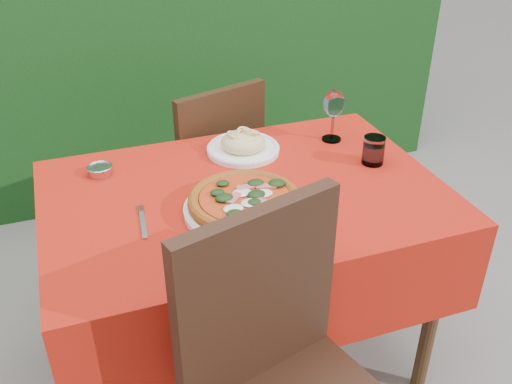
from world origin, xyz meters
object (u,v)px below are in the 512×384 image
object	(u,v)px
pasta_plate	(243,145)
water_glass	(373,152)
chair_near	(284,377)
pizza_plate	(245,203)
wine_glass	(334,106)
chair_far	(210,167)
steel_ramekin	(100,171)
fork	(143,225)

from	to	relation	value
pasta_plate	water_glass	world-z (taller)	water_glass
chair_near	pizza_plate	size ratio (longest dim) A/B	2.28
wine_glass	chair_far	bearing A→B (deg)	135.47
chair_near	water_glass	distance (m)	0.88
water_glass	steel_ramekin	distance (m)	0.92
chair_far	pizza_plate	size ratio (longest dim) A/B	2.02
chair_far	water_glass	distance (m)	0.77
pizza_plate	fork	bearing A→B (deg)	174.02
wine_glass	steel_ramekin	world-z (taller)	wine_glass
chair_far	pizza_plate	world-z (taller)	chair_far
chair_far	water_glass	bearing A→B (deg)	109.02
chair_far	pizza_plate	xyz separation A→B (m)	(-0.09, -0.72, 0.27)
pizza_plate	wine_glass	xyz separation A→B (m)	(0.46, 0.36, 0.11)
chair_far	fork	distance (m)	0.83
water_glass	steel_ramekin	bearing A→B (deg)	165.38
water_glass	fork	bearing A→B (deg)	-172.10
water_glass	wine_glass	distance (m)	0.24
chair_far	wine_glass	xyz separation A→B (m)	(0.37, -0.37, 0.38)
chair_near	wine_glass	xyz separation A→B (m)	(0.52, 0.83, 0.31)
pasta_plate	water_glass	distance (m)	0.46
chair_far	pasta_plate	distance (m)	0.44
pizza_plate	fork	distance (m)	0.30
fork	steel_ramekin	size ratio (longest dim) A/B	2.48
pizza_plate	steel_ramekin	world-z (taller)	pizza_plate
pasta_plate	wine_glass	world-z (taller)	wine_glass
water_glass	steel_ramekin	size ratio (longest dim) A/B	1.26
pasta_plate	steel_ramekin	world-z (taller)	pasta_plate
wine_glass	fork	xyz separation A→B (m)	(-0.76, -0.32, -0.13)
chair_near	wine_glass	size ratio (longest dim) A/B	5.13
pasta_plate	steel_ramekin	size ratio (longest dim) A/B	3.35
chair_near	pasta_plate	world-z (taller)	chair_near
wine_glass	fork	world-z (taller)	wine_glass
chair_far	steel_ramekin	bearing A→B (deg)	19.51
pizza_plate	fork	world-z (taller)	pizza_plate
chair_far	fork	world-z (taller)	chair_far
pizza_plate	steel_ramekin	bearing A→B (deg)	135.21
steel_ramekin	chair_near	bearing A→B (deg)	-69.70
water_glass	fork	world-z (taller)	water_glass
fork	pizza_plate	bearing A→B (deg)	-0.76
chair_near	chair_far	xyz separation A→B (m)	(0.15, 1.20, -0.06)
water_glass	wine_glass	xyz separation A→B (m)	(-0.05, 0.21, 0.09)
chair_near	pasta_plate	size ratio (longest dim) A/B	3.86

